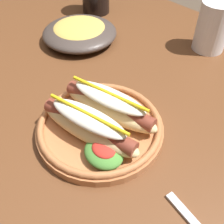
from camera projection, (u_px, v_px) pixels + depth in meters
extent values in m
cube|color=brown|center=(124.00, 107.00, 0.57)|extent=(1.45, 0.92, 0.04)
cylinder|color=brown|center=(83.00, 60.00, 1.34)|extent=(0.06, 0.06, 0.70)
cylinder|color=#B77042|center=(100.00, 128.00, 0.49)|extent=(0.23, 0.23, 0.02)
torus|color=#B77042|center=(100.00, 124.00, 0.48)|extent=(0.22, 0.22, 0.01)
ellipsoid|color=#E0C184|center=(89.00, 129.00, 0.46)|extent=(0.20, 0.09, 0.04)
cylinder|color=brown|center=(89.00, 125.00, 0.45)|extent=(0.18, 0.06, 0.03)
ellipsoid|color=silver|center=(88.00, 118.00, 0.44)|extent=(0.15, 0.07, 0.02)
cylinder|color=yellow|center=(88.00, 114.00, 0.43)|extent=(0.15, 0.04, 0.01)
ellipsoid|color=#E0C184|center=(109.00, 108.00, 0.49)|extent=(0.20, 0.09, 0.04)
cylinder|color=brown|center=(109.00, 105.00, 0.48)|extent=(0.18, 0.06, 0.03)
ellipsoid|color=silver|center=(109.00, 97.00, 0.47)|extent=(0.15, 0.07, 0.02)
cylinder|color=yellow|center=(109.00, 93.00, 0.46)|extent=(0.15, 0.04, 0.01)
ellipsoid|color=#4C8C38|center=(104.00, 153.00, 0.43)|extent=(0.07, 0.06, 0.02)
ellipsoid|color=red|center=(104.00, 149.00, 0.42)|extent=(0.04, 0.03, 0.01)
cube|color=silver|center=(189.00, 217.00, 0.38)|extent=(0.09, 0.03, 0.00)
cylinder|color=white|center=(213.00, 27.00, 0.65)|extent=(0.08, 0.08, 0.12)
ellipsoid|color=#423833|center=(80.00, 33.00, 0.71)|extent=(0.19, 0.19, 0.04)
ellipsoid|color=gold|center=(79.00, 28.00, 0.70)|extent=(0.14, 0.14, 0.02)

